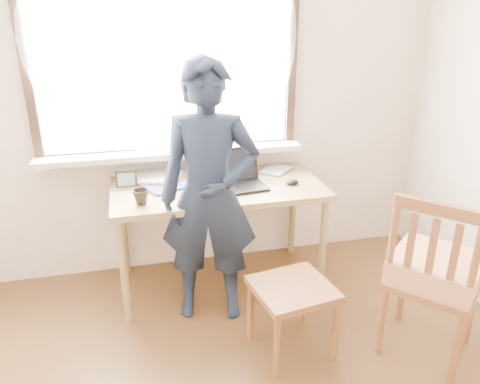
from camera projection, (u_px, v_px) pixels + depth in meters
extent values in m
cube|color=beige|center=(197.00, 96.00, 3.28)|extent=(3.50, 0.02, 2.60)
cube|color=white|center=(166.00, 53.00, 3.10)|extent=(1.70, 0.01, 1.30)
cube|color=black|center=(172.00, 151.00, 3.35)|extent=(1.82, 0.06, 0.06)
cube|color=black|center=(24.00, 56.00, 2.90)|extent=(0.06, 0.06, 1.30)
cube|color=black|center=(292.00, 50.00, 3.28)|extent=(0.06, 0.06, 1.30)
cube|color=beige|center=(173.00, 153.00, 3.28)|extent=(1.85, 0.20, 0.04)
cube|color=white|center=(166.00, 38.00, 3.00)|extent=(1.95, 0.02, 1.65)
cube|color=olive|center=(218.00, 188.00, 3.17)|extent=(1.42, 0.71, 0.04)
cylinder|color=olive|center=(124.00, 272.00, 2.90)|extent=(0.05, 0.05, 0.72)
cylinder|color=olive|center=(123.00, 229.00, 3.44)|extent=(0.05, 0.05, 0.72)
cylinder|color=olive|center=(323.00, 248.00, 3.18)|extent=(0.05, 0.05, 0.72)
cylinder|color=olive|center=(293.00, 212.00, 3.73)|extent=(0.05, 0.05, 0.72)
cube|color=black|center=(239.00, 187.00, 3.11)|extent=(0.38, 0.29, 0.02)
cube|color=black|center=(233.00, 165.00, 3.18)|extent=(0.36, 0.11, 0.23)
cube|color=black|center=(233.00, 165.00, 3.18)|extent=(0.31, 0.09, 0.19)
cube|color=black|center=(240.00, 187.00, 3.10)|extent=(0.32, 0.18, 0.00)
imported|color=white|center=(203.00, 168.00, 3.33)|extent=(0.18, 0.18, 0.11)
imported|color=black|center=(141.00, 197.00, 2.85)|extent=(0.11, 0.11, 0.09)
ellipsoid|color=black|center=(292.00, 182.00, 3.17)|extent=(0.09, 0.06, 0.03)
cube|color=white|center=(223.00, 179.00, 3.26)|extent=(0.32, 0.27, 0.01)
cube|color=#AF3C20|center=(165.00, 185.00, 3.14)|extent=(0.39, 0.39, 0.01)
cube|color=#C4822E|center=(183.00, 181.00, 3.20)|extent=(0.35, 0.30, 0.02)
cube|color=#2F349B|center=(205.00, 179.00, 3.21)|extent=(0.34, 0.29, 0.02)
cube|color=white|center=(170.00, 182.00, 3.15)|extent=(0.33, 0.30, 0.02)
cube|color=white|center=(160.00, 176.00, 3.26)|extent=(0.36, 0.36, 0.02)
imported|color=white|center=(149.00, 176.00, 3.29)|extent=(0.33, 0.37, 0.03)
imported|color=white|center=(266.00, 168.00, 3.47)|extent=(0.28, 0.28, 0.02)
cube|color=black|center=(126.00, 180.00, 3.10)|extent=(0.14, 0.02, 0.11)
cube|color=#356B2F|center=(126.00, 180.00, 3.10)|extent=(0.11, 0.00, 0.08)
cube|color=brown|center=(293.00, 289.00, 2.63)|extent=(0.49, 0.47, 0.04)
cylinder|color=brown|center=(277.00, 348.00, 2.50)|extent=(0.03, 0.03, 0.40)
cylinder|color=brown|center=(250.00, 311.00, 2.80)|extent=(0.03, 0.03, 0.40)
cylinder|color=brown|center=(335.00, 330.00, 2.63)|extent=(0.03, 0.03, 0.40)
cylinder|color=brown|center=(304.00, 297.00, 2.93)|extent=(0.03, 0.03, 0.40)
cube|color=brown|center=(433.00, 282.00, 2.62)|extent=(0.64, 0.65, 0.04)
cylinder|color=brown|center=(471.00, 313.00, 2.75)|extent=(0.04, 0.04, 0.44)
cylinder|color=brown|center=(456.00, 349.00, 2.46)|extent=(0.04, 0.04, 0.44)
cylinder|color=brown|center=(402.00, 290.00, 2.97)|extent=(0.04, 0.04, 0.44)
cylinder|color=brown|center=(381.00, 321.00, 2.68)|extent=(0.04, 0.04, 0.44)
cylinder|color=brown|center=(475.00, 263.00, 2.25)|extent=(0.04, 0.04, 0.53)
cylinder|color=brown|center=(392.00, 241.00, 2.47)|extent=(0.04, 0.04, 0.53)
cube|color=brown|center=(439.00, 209.00, 2.27)|extent=(0.31, 0.34, 0.06)
cube|color=brown|center=(453.00, 263.00, 2.32)|extent=(0.04, 0.04, 0.43)
cube|color=brown|center=(431.00, 257.00, 2.37)|extent=(0.04, 0.04, 0.43)
cube|color=brown|center=(410.00, 251.00, 2.43)|extent=(0.04, 0.04, 0.43)
cube|color=#B54012|center=(436.00, 268.00, 2.59)|extent=(0.63, 0.63, 0.14)
imported|color=black|center=(209.00, 196.00, 2.83)|extent=(0.67, 0.51, 1.65)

